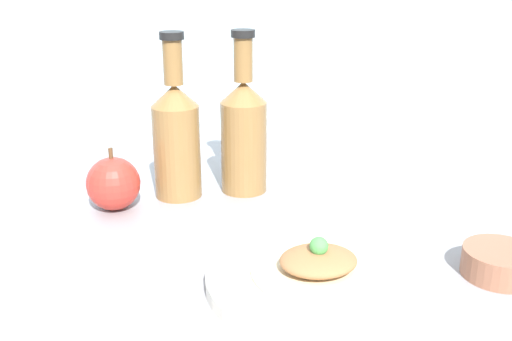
% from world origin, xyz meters
% --- Properties ---
extents(ground_plane, '(1.80, 1.10, 0.04)m').
position_xyz_m(ground_plane, '(0.00, 0.00, -0.02)').
color(ground_plane, gray).
extents(plate, '(0.28, 0.28, 0.02)m').
position_xyz_m(plate, '(-0.04, -0.16, 0.01)').
color(plate, silver).
rests_on(plate, ground_plane).
extents(plated_food, '(0.17, 0.17, 0.05)m').
position_xyz_m(plated_food, '(-0.04, -0.16, 0.03)').
color(plated_food, beige).
rests_on(plated_food, plate).
extents(cider_bottle_left, '(0.08, 0.08, 0.28)m').
position_xyz_m(cider_bottle_left, '(-0.17, 0.18, 0.11)').
color(cider_bottle_left, olive).
rests_on(cider_bottle_left, ground_plane).
extents(cider_bottle_right, '(0.08, 0.08, 0.28)m').
position_xyz_m(cider_bottle_right, '(-0.06, 0.18, 0.11)').
color(cider_bottle_right, olive).
rests_on(cider_bottle_right, ground_plane).
extents(apple, '(0.09, 0.09, 0.10)m').
position_xyz_m(apple, '(-0.28, 0.14, 0.04)').
color(apple, red).
rests_on(apple, ground_plane).
extents(dipping_bowl, '(0.10, 0.10, 0.04)m').
position_xyz_m(dipping_bowl, '(0.20, -0.19, 0.02)').
color(dipping_bowl, '#996047').
rests_on(dipping_bowl, ground_plane).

